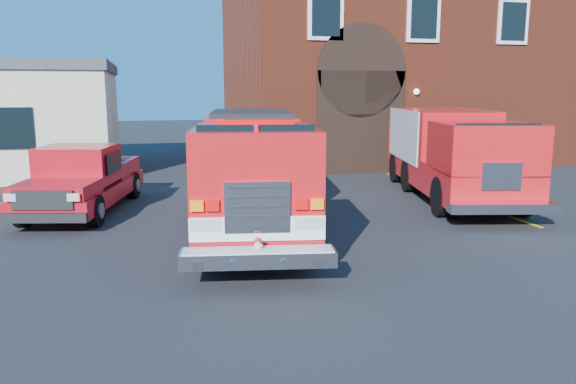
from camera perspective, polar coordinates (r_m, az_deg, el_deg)
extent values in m
plane|color=black|center=(12.50, -1.35, -4.90)|extent=(100.00, 100.00, 0.00)
cube|color=#DCB40B|center=(16.05, 21.08, -2.15)|extent=(0.12, 3.00, 0.01)
cube|color=#DCB40B|center=(18.52, 15.78, -0.23)|extent=(0.12, 3.00, 0.01)
cube|color=#DCB40B|center=(21.13, 11.76, 1.23)|extent=(0.12, 3.00, 0.01)
cube|color=maroon|center=(28.28, 10.45, 11.67)|extent=(15.00, 10.00, 8.00)
cube|color=black|center=(22.32, 7.40, 6.99)|extent=(3.60, 0.12, 4.00)
cylinder|color=black|center=(22.30, 7.52, 12.13)|extent=(3.60, 0.12, 3.60)
cube|color=black|center=(21.92, 3.85, 17.47)|extent=(1.40, 0.10, 1.80)
cube|color=black|center=(23.45, 13.62, 16.75)|extent=(1.40, 0.10, 1.80)
cube|color=black|center=(25.51, 21.92, 15.77)|extent=(1.40, 0.10, 1.80)
cube|color=black|center=(21.22, -26.04, 5.86)|extent=(1.20, 0.10, 1.40)
cylinder|color=black|center=(10.86, -8.65, -4.61)|extent=(0.49, 1.06, 1.02)
cylinder|color=black|center=(10.90, 2.12, -4.44)|extent=(0.49, 1.06, 1.02)
cube|color=red|center=(13.66, -3.56, -0.21)|extent=(3.66, 8.60, 0.83)
cube|color=red|center=(15.62, -3.75, 5.07)|extent=(2.96, 4.40, 1.48)
cube|color=red|center=(10.83, -3.36, 2.95)|extent=(2.77, 3.30, 1.39)
cube|color=black|center=(9.64, -3.23, 4.24)|extent=(2.02, 0.41, 0.87)
cube|color=red|center=(10.76, -3.41, 7.01)|extent=(1.51, 0.56, 0.13)
cube|color=white|center=(9.53, -3.10, -3.75)|extent=(2.29, 0.44, 0.41)
cube|color=silver|center=(9.44, -3.12, -1.59)|extent=(1.10, 0.24, 0.87)
cube|color=silver|center=(9.40, -3.04, -6.71)|extent=(2.64, 0.93, 0.26)
cube|color=#B7B7BF|center=(15.65, -8.04, 5.00)|extent=(0.59, 3.29, 1.20)
cube|color=#B7B7BF|center=(15.68, 0.53, 5.11)|extent=(0.59, 3.29, 1.20)
sphere|color=tan|center=(9.34, -3.05, -5.54)|extent=(0.14, 0.14, 0.12)
sphere|color=tan|center=(9.32, -3.05, -5.02)|extent=(0.11, 0.11, 0.10)
sphere|color=tan|center=(9.32, -3.29, -4.80)|extent=(0.04, 0.04, 0.04)
sphere|color=tan|center=(9.32, -2.83, -4.79)|extent=(0.04, 0.04, 0.04)
ellipsoid|color=red|center=(9.31, -3.05, -4.84)|extent=(0.12, 0.12, 0.06)
cylinder|color=red|center=(9.31, -3.05, -4.94)|extent=(0.13, 0.13, 0.01)
cylinder|color=black|center=(15.02, -25.33, -1.76)|extent=(0.45, 0.83, 0.79)
cylinder|color=black|center=(14.39, -19.03, -1.82)|extent=(0.45, 0.83, 0.79)
cube|color=#A70E17|center=(16.33, -20.02, 0.05)|extent=(3.13, 5.71, 0.44)
cube|color=#A70E17|center=(14.50, -22.53, 0.22)|extent=(2.10, 1.85, 0.34)
cube|color=#A70E17|center=(15.94, -20.53, 2.65)|extent=(2.16, 2.13, 0.98)
cube|color=#A70E17|center=(17.75, -18.47, 2.22)|extent=(2.23, 2.42, 0.54)
cube|color=black|center=(13.80, -23.68, -2.43)|extent=(1.99, 0.59, 0.22)
cylinder|color=black|center=(15.19, 15.36, -0.48)|extent=(0.56, 1.10, 1.06)
cylinder|color=black|center=(15.92, 22.66, -0.43)|extent=(0.56, 1.10, 1.06)
cube|color=red|center=(17.99, 16.22, 2.06)|extent=(4.05, 8.02, 0.86)
cube|color=red|center=(19.24, 15.12, 5.94)|extent=(3.41, 5.21, 1.44)
cube|color=red|center=(15.35, 19.38, 4.30)|extent=(2.85, 2.78, 1.25)
cube|color=#B7B7BF|center=(18.95, 11.57, 5.74)|extent=(0.94, 3.94, 1.63)
cube|color=#B7B7BF|center=(19.62, 18.51, 5.57)|extent=(0.94, 3.94, 1.63)
cube|color=silver|center=(14.26, 21.01, -1.51)|extent=(2.62, 1.00, 0.24)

